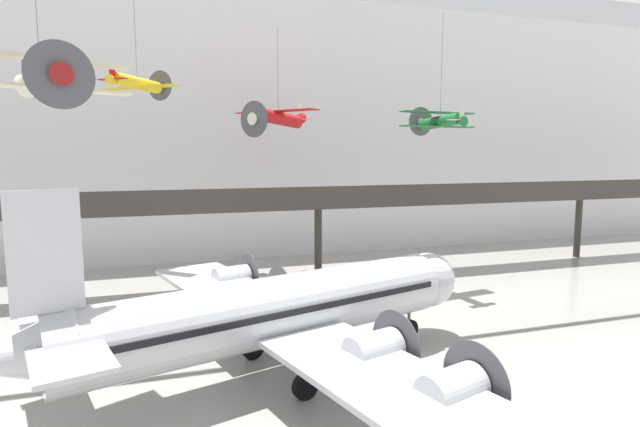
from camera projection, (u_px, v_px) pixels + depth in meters
name	position (u px, v px, depth m)	size (l,w,h in m)	color
ground_plane	(443.00, 377.00, 26.04)	(260.00, 260.00, 0.00)	#9E9B96
hangar_back_wall	(287.00, 130.00, 55.79)	(140.00, 3.00, 28.22)	white
mezzanine_walkway	(321.00, 203.00, 44.82)	(110.00, 3.20, 8.68)	#38332D
airliner_silver_main	(270.00, 312.00, 25.36)	(25.97, 30.15, 10.25)	silver
suspended_plane_green_biplane	(440.00, 121.00, 40.76)	(7.00, 5.74, 9.60)	#1E6B33
suspended_plane_yellow_lowwing	(138.00, 84.00, 36.54)	(5.55, 5.44, 7.15)	yellow
suspended_plane_red_highwing	(278.00, 117.00, 45.98)	(7.41, 7.94, 9.77)	red
suspended_plane_cream_biplane	(41.00, 78.00, 22.13)	(7.51, 6.59, 9.27)	beige
info_sign_pedestal	(420.00, 377.00, 25.00)	(0.42, 0.69, 1.24)	#4C4C51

